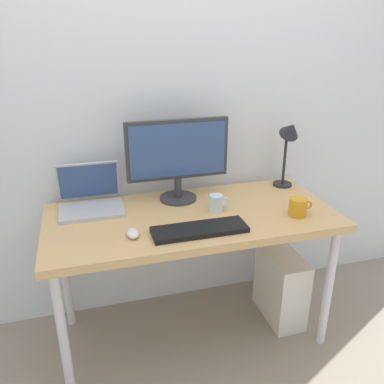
% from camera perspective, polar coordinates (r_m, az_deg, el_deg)
% --- Properties ---
extents(ground_plane, '(6.00, 6.00, 0.00)m').
position_cam_1_polar(ground_plane, '(2.44, 0.00, -19.27)').
color(ground_plane, gray).
extents(back_wall, '(4.40, 0.04, 2.60)m').
position_cam_1_polar(back_wall, '(2.22, -2.86, 14.10)').
color(back_wall, silver).
rests_on(back_wall, ground_plane).
extents(desk, '(1.45, 0.66, 0.75)m').
position_cam_1_polar(desk, '(2.05, 0.00, -4.84)').
color(desk, tan).
rests_on(desk, ground_plane).
extents(monitor, '(0.54, 0.20, 0.44)m').
position_cam_1_polar(monitor, '(2.10, -2.06, 5.29)').
color(monitor, '#333338').
rests_on(monitor, desk).
extents(laptop, '(0.32, 0.26, 0.23)m').
position_cam_1_polar(laptop, '(2.13, -14.29, -0.78)').
color(laptop, '#B2B2B7').
rests_on(laptop, desk).
extents(desk_lamp, '(0.11, 0.16, 0.41)m').
position_cam_1_polar(desk_lamp, '(2.32, 13.69, 7.29)').
color(desk_lamp, '#232328').
rests_on(desk_lamp, desk).
extents(keyboard, '(0.44, 0.14, 0.02)m').
position_cam_1_polar(keyboard, '(1.84, 1.09, -5.37)').
color(keyboard, black).
rests_on(keyboard, desk).
extents(mouse, '(0.06, 0.09, 0.03)m').
position_cam_1_polar(mouse, '(1.82, -8.41, -5.82)').
color(mouse, silver).
rests_on(mouse, desk).
extents(coffee_mug, '(0.12, 0.09, 0.09)m').
position_cam_1_polar(coffee_mug, '(2.05, 14.86, -2.07)').
color(coffee_mug, orange).
rests_on(coffee_mug, desk).
extents(glass_cup, '(0.11, 0.07, 0.09)m').
position_cam_1_polar(glass_cup, '(2.03, 3.54, -1.62)').
color(glass_cup, silver).
rests_on(glass_cup, desk).
extents(computer_tower, '(0.18, 0.36, 0.42)m').
position_cam_1_polar(computer_tower, '(2.48, 12.54, -12.94)').
color(computer_tower, silver).
rests_on(computer_tower, ground_plane).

